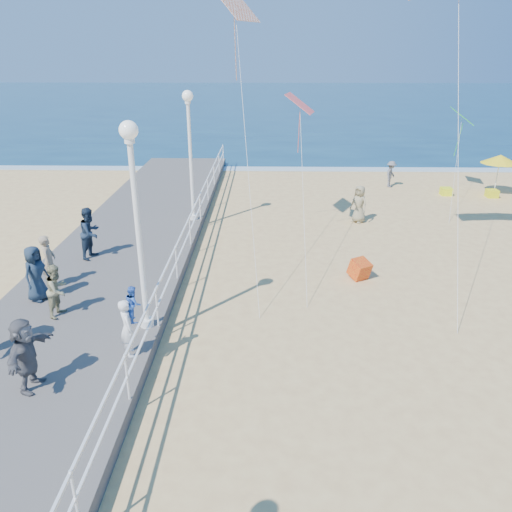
{
  "coord_description": "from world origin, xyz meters",
  "views": [
    {
      "loc": [
        -2.21,
        -11.46,
        7.19
      ],
      "look_at": [
        -2.5,
        2.0,
        1.6
      ],
      "focal_mm": 35.0,
      "sensor_mm": 36.0,
      "label": 1
    }
  ],
  "objects_px": {
    "spectator_5": "(26,355)",
    "spectator_7": "(90,233)",
    "toddler_held": "(133,304)",
    "beach_chair_left": "(492,193)",
    "beach_walker_a": "(391,174)",
    "lamp_post_mid": "(136,208)",
    "beach_walker_c": "(359,204)",
    "beach_umbrella": "(500,159)",
    "spectator_6": "(49,261)",
    "box_kite": "(359,271)",
    "spectator_4": "(36,273)",
    "beach_chair_right": "(446,191)",
    "woman_holding_toddler": "(128,328)",
    "spectator_1": "(57,290)",
    "lamp_post_far": "(190,143)"
  },
  "relations": [
    {
      "from": "spectator_6",
      "to": "box_kite",
      "type": "distance_m",
      "value": 9.92
    },
    {
      "from": "spectator_5",
      "to": "beach_walker_c",
      "type": "height_order",
      "value": "spectator_5"
    },
    {
      "from": "beach_walker_a",
      "to": "beach_chair_right",
      "type": "xyz_separation_m",
      "value": [
        2.61,
        -1.65,
        -0.53
      ]
    },
    {
      "from": "beach_chair_right",
      "to": "beach_chair_left",
      "type": "bearing_deg",
      "value": -9.0
    },
    {
      "from": "lamp_post_mid",
      "to": "beach_chair_left",
      "type": "height_order",
      "value": "lamp_post_mid"
    },
    {
      "from": "beach_umbrella",
      "to": "beach_walker_c",
      "type": "bearing_deg",
      "value": -149.6
    },
    {
      "from": "lamp_post_far",
      "to": "spectator_1",
      "type": "distance_m",
      "value": 9.15
    },
    {
      "from": "spectator_7",
      "to": "spectator_6",
      "type": "bearing_deg",
      "value": -176.38
    },
    {
      "from": "toddler_held",
      "to": "beach_umbrella",
      "type": "xyz_separation_m",
      "value": [
        15.24,
        15.85,
        0.22
      ]
    },
    {
      "from": "spectator_5",
      "to": "beach_umbrella",
      "type": "bearing_deg",
      "value": -38.75
    },
    {
      "from": "lamp_post_mid",
      "to": "spectator_6",
      "type": "xyz_separation_m",
      "value": [
        -3.46,
        2.32,
        -2.43
      ]
    },
    {
      "from": "spectator_7",
      "to": "lamp_post_mid",
      "type": "bearing_deg",
      "value": -132.31
    },
    {
      "from": "spectator_5",
      "to": "beach_umbrella",
      "type": "xyz_separation_m",
      "value": [
        17.19,
        17.32,
        0.67
      ]
    },
    {
      "from": "lamp_post_far",
      "to": "box_kite",
      "type": "xyz_separation_m",
      "value": [
        6.3,
        -5.1,
        -3.36
      ]
    },
    {
      "from": "lamp_post_mid",
      "to": "spectator_7",
      "type": "distance_m",
      "value": 6.03
    },
    {
      "from": "spectator_5",
      "to": "spectator_7",
      "type": "distance_m",
      "value": 7.43
    },
    {
      "from": "spectator_5",
      "to": "beach_chair_right",
      "type": "height_order",
      "value": "spectator_5"
    },
    {
      "from": "beach_walker_a",
      "to": "beach_umbrella",
      "type": "distance_m",
      "value": 5.54
    },
    {
      "from": "beach_umbrella",
      "to": "beach_chair_right",
      "type": "bearing_deg",
      "value": -177.78
    },
    {
      "from": "beach_umbrella",
      "to": "spectator_4",
      "type": "bearing_deg",
      "value": -144.85
    },
    {
      "from": "spectator_4",
      "to": "box_kite",
      "type": "bearing_deg",
      "value": -55.79
    },
    {
      "from": "woman_holding_toddler",
      "to": "beach_umbrella",
      "type": "relative_size",
      "value": 0.68
    },
    {
      "from": "beach_chair_left",
      "to": "spectator_5",
      "type": "bearing_deg",
      "value": -135.04
    },
    {
      "from": "beach_umbrella",
      "to": "beach_chair_left",
      "type": "xyz_separation_m",
      "value": [
        -0.31,
        -0.46,
        -1.71
      ]
    },
    {
      "from": "beach_walker_c",
      "to": "box_kite",
      "type": "height_order",
      "value": "beach_walker_c"
    },
    {
      "from": "spectator_1",
      "to": "beach_chair_right",
      "type": "distance_m",
      "value": 20.7
    },
    {
      "from": "beach_walker_c",
      "to": "lamp_post_far",
      "type": "bearing_deg",
      "value": -126.98
    },
    {
      "from": "beach_chair_right",
      "to": "woman_holding_toddler",
      "type": "bearing_deg",
      "value": -128.87
    },
    {
      "from": "toddler_held",
      "to": "box_kite",
      "type": "xyz_separation_m",
      "value": [
        6.25,
        5.09,
        -1.39
      ]
    },
    {
      "from": "beach_chair_left",
      "to": "beach_umbrella",
      "type": "bearing_deg",
      "value": 56.25
    },
    {
      "from": "beach_walker_a",
      "to": "box_kite",
      "type": "distance_m",
      "value": 12.89
    },
    {
      "from": "lamp_post_mid",
      "to": "spectator_7",
      "type": "xyz_separation_m",
      "value": [
        -2.96,
        4.69,
        -2.36
      ]
    },
    {
      "from": "beach_umbrella",
      "to": "box_kite",
      "type": "bearing_deg",
      "value": -129.89
    },
    {
      "from": "lamp_post_mid",
      "to": "lamp_post_far",
      "type": "relative_size",
      "value": 1.0
    },
    {
      "from": "toddler_held",
      "to": "beach_chair_left",
      "type": "relative_size",
      "value": 1.62
    },
    {
      "from": "woman_holding_toddler",
      "to": "beach_umbrella",
      "type": "xyz_separation_m",
      "value": [
        15.39,
        16.0,
        0.78
      ]
    },
    {
      "from": "spectator_1",
      "to": "box_kite",
      "type": "xyz_separation_m",
      "value": [
        8.82,
        3.34,
        -0.84
      ]
    },
    {
      "from": "toddler_held",
      "to": "beach_walker_a",
      "type": "bearing_deg",
      "value": -53.3
    },
    {
      "from": "lamp_post_mid",
      "to": "spectator_5",
      "type": "distance_m",
      "value": 4.07
    },
    {
      "from": "lamp_post_mid",
      "to": "beach_umbrella",
      "type": "distance_m",
      "value": 21.25
    },
    {
      "from": "spectator_6",
      "to": "beach_walker_a",
      "type": "relative_size",
      "value": 1.14
    },
    {
      "from": "toddler_held",
      "to": "spectator_7",
      "type": "height_order",
      "value": "spectator_7"
    },
    {
      "from": "toddler_held",
      "to": "spectator_6",
      "type": "bearing_deg",
      "value": 21.63
    },
    {
      "from": "lamp_post_far",
      "to": "toddler_held",
      "type": "distance_m",
      "value": 10.38
    },
    {
      "from": "lamp_post_far",
      "to": "woman_holding_toddler",
      "type": "xyz_separation_m",
      "value": [
        -0.11,
        -10.34,
        -2.53
      ]
    },
    {
      "from": "spectator_6",
      "to": "spectator_7",
      "type": "height_order",
      "value": "spectator_7"
    },
    {
      "from": "spectator_4",
      "to": "beach_chair_left",
      "type": "bearing_deg",
      "value": -35.28
    },
    {
      "from": "beach_umbrella",
      "to": "lamp_post_mid",
      "type": "bearing_deg",
      "value": -136.2
    },
    {
      "from": "box_kite",
      "to": "beach_chair_left",
      "type": "relative_size",
      "value": 1.09
    },
    {
      "from": "spectator_6",
      "to": "beach_walker_a",
      "type": "distance_m",
      "value": 19.42
    }
  ]
}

